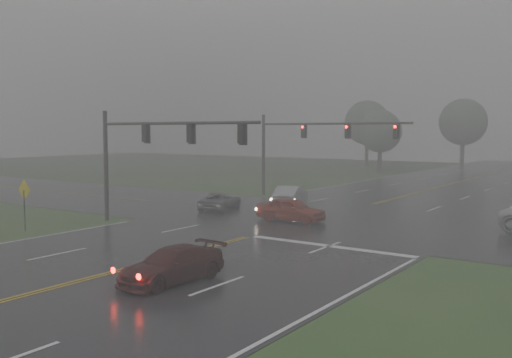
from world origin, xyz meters
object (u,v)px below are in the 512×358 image
Objects in this scene: sedan_maroon at (172,282)px; signal_gantry_near at (147,145)px; sedan_red at (291,222)px; signal_gantry_far at (306,139)px; sedan_silver at (290,207)px; car_grey at (220,210)px.

signal_gantry_near is at bearing 144.26° from sedan_maroon.
signal_gantry_far is (-5.32, 10.90, 4.80)m from sedan_red.
signal_gantry_far is at bearing -88.66° from sedan_silver.
signal_gantry_near reaches higher than car_grey.
sedan_red is 0.32× the size of signal_gantry_far.
sedan_maroon reaches higher than car_grey.
sedan_silver reaches higher than sedan_maroon.
sedan_silver is at bearing 28.11° from sedan_red.
signal_gantry_far is (-1.76, 5.18, 4.80)m from sedan_silver.
signal_gantry_far is (0.61, 16.93, 0.16)m from signal_gantry_near.
signal_gantry_far reaches higher than sedan_red.
sedan_red reaches higher than car_grey.
car_grey is at bearing 34.18° from sedan_silver.
sedan_silver reaches higher than car_grey.
sedan_silver is at bearing 78.59° from signal_gantry_near.
signal_gantry_near is at bearing 61.13° from sedan_silver.
signal_gantry_near is (0.83, -7.70, 4.64)m from car_grey.
signal_gantry_far is at bearing 114.43° from sedan_maroon.
signal_gantry_near reaches higher than sedan_silver.
signal_gantry_far is at bearing -116.55° from car_grey.
sedan_red is 9.64m from signal_gantry_near.
sedan_red is 6.74m from sedan_silver.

